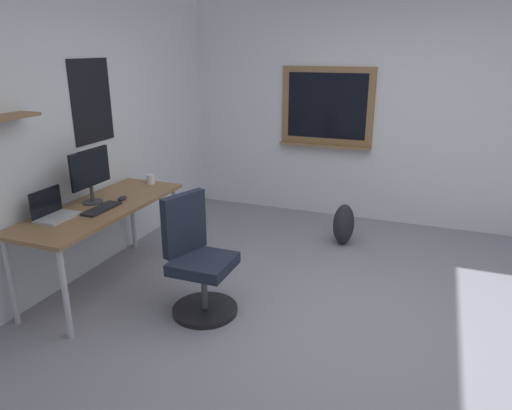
# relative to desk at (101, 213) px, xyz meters

# --- Properties ---
(ground_plane) EXTENTS (5.20, 5.20, 0.00)m
(ground_plane) POSITION_rel_desk_xyz_m (0.15, -2.05, -0.67)
(ground_plane) COLOR gray
(ground_plane) RESTS_ON ground
(wall_back) EXTENTS (5.00, 0.30, 2.60)m
(wall_back) POSITION_rel_desk_xyz_m (0.14, 0.39, 0.63)
(wall_back) COLOR silver
(wall_back) RESTS_ON ground
(wall_right) EXTENTS (0.22, 5.00, 2.60)m
(wall_right) POSITION_rel_desk_xyz_m (2.60, -2.03, 0.63)
(wall_right) COLOR silver
(wall_right) RESTS_ON ground
(desk) EXTENTS (1.66, 0.63, 0.74)m
(desk) POSITION_rel_desk_xyz_m (0.00, 0.00, 0.00)
(desk) COLOR olive
(desk) RESTS_ON ground
(office_chair) EXTENTS (0.53, 0.55, 0.95)m
(office_chair) POSITION_rel_desk_xyz_m (-0.09, -0.95, -0.27)
(office_chair) COLOR black
(office_chair) RESTS_ON ground
(laptop) EXTENTS (0.31, 0.21, 0.23)m
(laptop) POSITION_rel_desk_xyz_m (-0.37, 0.15, 0.12)
(laptop) COLOR #ADAFB5
(laptop) RESTS_ON desk
(monitor_primary) EXTENTS (0.46, 0.17, 0.46)m
(monitor_primary) POSITION_rel_desk_xyz_m (0.04, 0.10, 0.34)
(monitor_primary) COLOR #38383D
(monitor_primary) RESTS_ON desk
(keyboard) EXTENTS (0.37, 0.13, 0.02)m
(keyboard) POSITION_rel_desk_xyz_m (-0.08, -0.08, 0.08)
(keyboard) COLOR black
(keyboard) RESTS_ON desk
(computer_mouse) EXTENTS (0.10, 0.06, 0.03)m
(computer_mouse) POSITION_rel_desk_xyz_m (0.20, -0.08, 0.09)
(computer_mouse) COLOR #262628
(computer_mouse) RESTS_ON desk
(coffee_mug) EXTENTS (0.08, 0.08, 0.09)m
(coffee_mug) POSITION_rel_desk_xyz_m (0.73, -0.03, 0.11)
(coffee_mug) COLOR silver
(coffee_mug) RESTS_ON desk
(backpack) EXTENTS (0.32, 0.22, 0.44)m
(backpack) POSITION_rel_desk_xyz_m (1.67, -1.77, -0.46)
(backpack) COLOR #232328
(backpack) RESTS_ON ground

